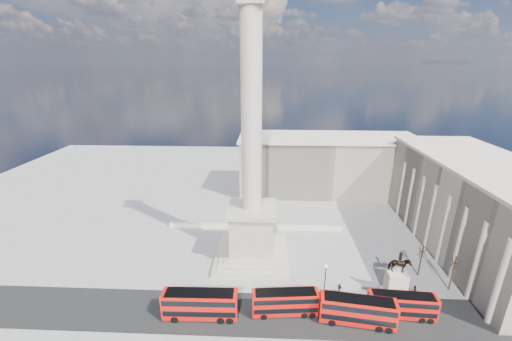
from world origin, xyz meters
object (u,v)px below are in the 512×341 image
Objects in this scene: red_bus_d at (402,305)px; victorian_lamp at (325,279)px; red_bus_c at (358,311)px; pedestrian_standing at (414,290)px; nelsons_column at (252,197)px; red_bus_a at (201,304)px; red_bus_b at (286,302)px; equestrian_statue at (396,280)px; pedestrian_crossing at (340,288)px; pedestrian_walking at (321,295)px.

red_bus_d is 1.57× the size of victorian_lamp.
pedestrian_standing is (10.98, 6.41, -1.37)m from red_bus_c.
nelsons_column is 18.97m from victorian_lamp.
red_bus_a is 1.13× the size of red_bus_d.
victorian_lamp is at bearing 165.27° from red_bus_d.
red_bus_b is at bearing -14.65° from pedestrian_standing.
victorian_lamp is 0.76× the size of equestrian_statue.
equestrian_statue is 4.49× the size of pedestrian_standing.
red_bus_a is at bearing -17.39° from pedestrian_standing.
red_bus_a is 23.00m from pedestrian_crossing.
victorian_lamp reaches higher than red_bus_d.
red_bus_d is (17.48, 0.19, -0.04)m from red_bus_b.
nelsons_column reaches higher than victorian_lamp.
red_bus_c is 6.66m from victorian_lamp.
red_bus_b is 17.48m from red_bus_d.
red_bus_b is 1.23× the size of equestrian_statue.
pedestrian_crossing is at bearing 27.74° from victorian_lamp.
red_bus_a is at bearing 59.42° from pedestrian_crossing.
pedestrian_walking is 15.68m from pedestrian_standing.
red_bus_c reaches higher than red_bus_b.
pedestrian_walking is 3.97m from pedestrian_crossing.
equestrian_statue is at bearing -26.29° from pedestrian_standing.
pedestrian_standing is 1.12× the size of pedestrian_crossing.
pedestrian_walking is (11.79, -11.50, -12.02)m from nelsons_column.
red_bus_c is 6.63× the size of pedestrian_crossing.
pedestrian_standing reaches higher than pedestrian_walking.
nelsons_column is at bearing 138.22° from victorian_lamp.
red_bus_a reaches higher than pedestrian_walking.
pedestrian_crossing is (-12.13, 0.21, -0.10)m from pedestrian_standing.
red_bus_b is 5.71× the size of pedestrian_walking.
red_bus_a is 1.35× the size of equestrian_statue.
pedestrian_walking is at bearing -21.41° from pedestrian_standing.
red_bus_d is at bearing -168.57° from pedestrian_crossing.
nelsons_column is 20.34m from red_bus_a.
red_bus_c is at bearing 2.50° from pedestrian_standing.
red_bus_b is (5.93, -14.76, -10.78)m from nelsons_column.
equestrian_statue is 12.68m from pedestrian_walking.
equestrian_statue is at bearing -22.13° from nelsons_column.
equestrian_statue reaches higher than pedestrian_crossing.
nelsons_column reaches higher than pedestrian_crossing.
nelsons_column is 21.67m from pedestrian_crossing.
equestrian_statue is 5.00× the size of pedestrian_crossing.
red_bus_c is at bearing -164.21° from red_bus_d.
red_bus_c is 5.94× the size of pedestrian_standing.
red_bus_a is (-6.78, -16.03, -10.53)m from nelsons_column.
pedestrian_standing is at bearing 4.95° from victorian_lamp.
red_bus_b is 0.93× the size of red_bus_c.
victorian_lamp is (6.45, 3.71, 1.59)m from red_bus_b.
red_bus_d is 5.56× the size of pedestrian_walking.
red_bus_d is 6.35m from pedestrian_standing.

